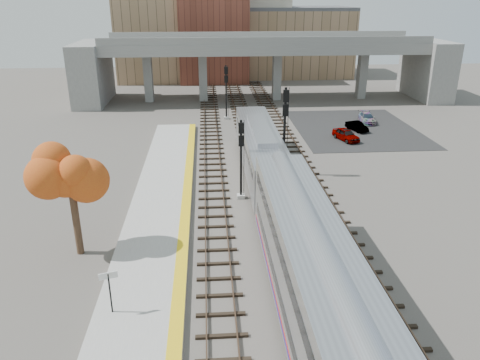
{
  "coord_description": "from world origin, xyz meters",
  "views": [
    {
      "loc": [
        -3.64,
        -24.94,
        15.06
      ],
      "look_at": [
        -1.35,
        6.26,
        2.5
      ],
      "focal_mm": 35.0,
      "sensor_mm": 36.0,
      "label": 1
    }
  ],
  "objects_px": {
    "locomotive": "(261,150)",
    "signal_mast_mid": "(284,132)",
    "coach": "(322,305)",
    "car_b": "(357,126)",
    "tree": "(70,176)",
    "car_c": "(367,118)",
    "signal_mast_far": "(226,93)",
    "signal_mast_near": "(241,163)",
    "car_a": "(346,135)"
  },
  "relations": [
    {
      "from": "car_b",
      "to": "car_c",
      "type": "xyz_separation_m",
      "value": [
        2.39,
        3.62,
        0.05
      ]
    },
    {
      "from": "tree",
      "to": "car_c",
      "type": "xyz_separation_m",
      "value": [
        27.91,
        29.38,
        -4.51
      ]
    },
    {
      "from": "coach",
      "to": "car_a",
      "type": "bearing_deg",
      "value": 71.89
    },
    {
      "from": "locomotive",
      "to": "signal_mast_far",
      "type": "xyz_separation_m",
      "value": [
        -2.1,
        19.76,
        1.02
      ]
    },
    {
      "from": "car_c",
      "to": "locomotive",
      "type": "bearing_deg",
      "value": -125.95
    },
    {
      "from": "tree",
      "to": "car_a",
      "type": "distance_m",
      "value": 32.38
    },
    {
      "from": "coach",
      "to": "signal_mast_near",
      "type": "xyz_separation_m",
      "value": [
        -2.1,
        17.46,
        0.19
      ]
    },
    {
      "from": "locomotive",
      "to": "signal_mast_near",
      "type": "xyz_separation_m",
      "value": [
        -2.1,
        -5.15,
        0.71
      ]
    },
    {
      "from": "coach",
      "to": "signal_mast_near",
      "type": "height_order",
      "value": "signal_mast_near"
    },
    {
      "from": "coach",
      "to": "signal_mast_mid",
      "type": "xyz_separation_m",
      "value": [
        2.0,
        22.27,
        1.18
      ]
    },
    {
      "from": "signal_mast_mid",
      "to": "car_c",
      "type": "height_order",
      "value": "signal_mast_mid"
    },
    {
      "from": "coach",
      "to": "tree",
      "type": "relative_size",
      "value": 3.62
    },
    {
      "from": "locomotive",
      "to": "car_b",
      "type": "height_order",
      "value": "locomotive"
    },
    {
      "from": "coach",
      "to": "signal_mast_far",
      "type": "height_order",
      "value": "signal_mast_far"
    },
    {
      "from": "coach",
      "to": "car_b",
      "type": "xyz_separation_m",
      "value": [
        12.84,
        35.68,
        -2.22
      ]
    },
    {
      "from": "tree",
      "to": "car_b",
      "type": "bearing_deg",
      "value": 45.26
    },
    {
      "from": "tree",
      "to": "car_c",
      "type": "distance_m",
      "value": 40.78
    },
    {
      "from": "locomotive",
      "to": "signal_mast_mid",
      "type": "xyz_separation_m",
      "value": [
        2.0,
        -0.33,
        1.7
      ]
    },
    {
      "from": "car_a",
      "to": "signal_mast_mid",
      "type": "bearing_deg",
      "value": -149.21
    },
    {
      "from": "tree",
      "to": "signal_mast_far",
      "type": "bearing_deg",
      "value": 71.94
    },
    {
      "from": "car_a",
      "to": "car_b",
      "type": "xyz_separation_m",
      "value": [
        2.35,
        3.6,
        -0.1
      ]
    },
    {
      "from": "locomotive",
      "to": "signal_mast_far",
      "type": "relative_size",
      "value": 2.82
    },
    {
      "from": "signal_mast_mid",
      "to": "signal_mast_near",
      "type": "bearing_deg",
      "value": -130.4
    },
    {
      "from": "signal_mast_far",
      "to": "car_c",
      "type": "bearing_deg",
      "value": -10.04
    },
    {
      "from": "tree",
      "to": "car_c",
      "type": "relative_size",
      "value": 1.73
    },
    {
      "from": "coach",
      "to": "tree",
      "type": "height_order",
      "value": "tree"
    },
    {
      "from": "car_a",
      "to": "car_c",
      "type": "height_order",
      "value": "car_a"
    },
    {
      "from": "coach",
      "to": "car_a",
      "type": "distance_m",
      "value": 33.82
    },
    {
      "from": "car_a",
      "to": "coach",
      "type": "bearing_deg",
      "value": -126.42
    },
    {
      "from": "coach",
      "to": "signal_mast_mid",
      "type": "distance_m",
      "value": 22.4
    },
    {
      "from": "locomotive",
      "to": "signal_mast_mid",
      "type": "distance_m",
      "value": 2.65
    },
    {
      "from": "locomotive",
      "to": "signal_mast_far",
      "type": "distance_m",
      "value": 19.9
    },
    {
      "from": "car_a",
      "to": "car_c",
      "type": "distance_m",
      "value": 8.64
    },
    {
      "from": "car_a",
      "to": "car_c",
      "type": "bearing_deg",
      "value": 38.44
    },
    {
      "from": "tree",
      "to": "signal_mast_mid",
      "type": "bearing_deg",
      "value": 40.08
    },
    {
      "from": "signal_mast_far",
      "to": "tree",
      "type": "height_order",
      "value": "tree"
    },
    {
      "from": "signal_mast_mid",
      "to": "car_a",
      "type": "relative_size",
      "value": 2.08
    },
    {
      "from": "signal_mast_near",
      "to": "signal_mast_far",
      "type": "bearing_deg",
      "value": 90.0
    },
    {
      "from": "locomotive",
      "to": "coach",
      "type": "distance_m",
      "value": 22.61
    },
    {
      "from": "signal_mast_far",
      "to": "car_a",
      "type": "relative_size",
      "value": 1.81
    },
    {
      "from": "signal_mast_near",
      "to": "car_a",
      "type": "height_order",
      "value": "signal_mast_near"
    },
    {
      "from": "locomotive",
      "to": "signal_mast_far",
      "type": "height_order",
      "value": "signal_mast_far"
    },
    {
      "from": "signal_mast_near",
      "to": "car_a",
      "type": "xyz_separation_m",
      "value": [
        12.59,
        14.62,
        -2.31
      ]
    },
    {
      "from": "signal_mast_mid",
      "to": "car_b",
      "type": "distance_m",
      "value": 17.57
    },
    {
      "from": "car_a",
      "to": "car_c",
      "type": "xyz_separation_m",
      "value": [
        4.73,
        7.22,
        -0.06
      ]
    },
    {
      "from": "tree",
      "to": "signal_mast_near",
      "type": "bearing_deg",
      "value": 35.46
    },
    {
      "from": "coach",
      "to": "car_b",
      "type": "bearing_deg",
      "value": 70.21
    },
    {
      "from": "signal_mast_near",
      "to": "car_c",
      "type": "bearing_deg",
      "value": 51.58
    },
    {
      "from": "signal_mast_far",
      "to": "car_b",
      "type": "distance_m",
      "value": 16.6
    },
    {
      "from": "locomotive",
      "to": "car_c",
      "type": "relative_size",
      "value": 4.76
    }
  ]
}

